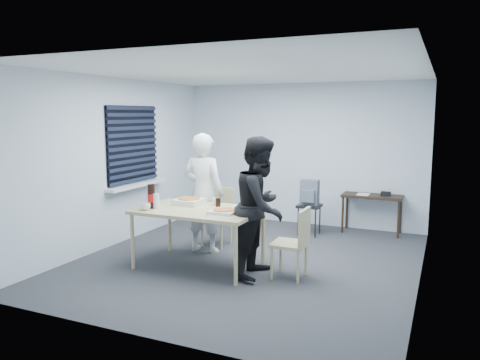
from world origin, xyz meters
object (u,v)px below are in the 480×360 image
at_px(chair_right, 296,238).
at_px(stool, 309,211).
at_px(dining_table, 199,213).
at_px(soda_bottle, 151,197).
at_px(side_table, 372,199).
at_px(person_white, 204,193).
at_px(person_black, 261,207).
at_px(backpack, 309,193).
at_px(mug_b, 215,201).
at_px(chair_far, 219,212).
at_px(mug_a, 146,207).

bearing_deg(chair_right, stool, 101.24).
distance_m(dining_table, soda_bottle, 0.67).
bearing_deg(side_table, stool, -149.17).
xyz_separation_m(dining_table, person_white, (-0.27, 0.64, 0.16)).
distance_m(chair_right, person_black, 0.59).
bearing_deg(chair_right, backpack, 101.31).
bearing_deg(chair_right, person_white, 160.51).
bearing_deg(mug_b, backpack, 65.67).
bearing_deg(person_black, chair_far, 46.35).
xyz_separation_m(side_table, mug_a, (-2.45, -3.14, 0.25)).
height_order(chair_far, soda_bottle, soda_bottle).
distance_m(person_black, mug_a, 1.52).
bearing_deg(mug_a, soda_bottle, 92.95).
bearing_deg(soda_bottle, chair_right, 8.37).
bearing_deg(mug_b, side_table, 53.70).
bearing_deg(chair_far, stool, 44.24).
bearing_deg(chair_far, person_black, -43.65).
distance_m(person_white, stool, 2.02).
bearing_deg(dining_table, side_table, 56.32).
distance_m(dining_table, stool, 2.42).
bearing_deg(backpack, mug_a, -103.84).
relative_size(dining_table, mug_b, 16.20).
bearing_deg(dining_table, chair_right, 3.28).
relative_size(stool, backpack, 1.23).
bearing_deg(person_white, mug_a, 71.99).
height_order(chair_right, person_white, person_white).
bearing_deg(dining_table, person_black, 1.91).
height_order(side_table, soda_bottle, soda_bottle).
xyz_separation_m(stool, mug_b, (-0.84, -1.86, 0.42)).
bearing_deg(chair_far, person_white, -93.44).
distance_m(stool, soda_bottle, 2.91).
relative_size(person_black, mug_a, 14.39).
xyz_separation_m(dining_table, chair_right, (1.33, 0.08, -0.22)).
height_order(person_white, person_black, same).
bearing_deg(mug_a, mug_b, 46.71).
bearing_deg(stool, chair_far, -135.76).
bearing_deg(mug_b, chair_far, 112.80).
bearing_deg(dining_table, chair_far, 102.52).
distance_m(person_white, side_table, 3.03).
relative_size(chair_far, backpack, 2.10).
relative_size(person_white, person_black, 1.00).
relative_size(stool, soda_bottle, 1.62).
bearing_deg(dining_table, soda_bottle, -160.90).
relative_size(chair_right, person_white, 0.50).
bearing_deg(soda_bottle, stool, 58.12).
distance_m(person_white, soda_bottle, 0.92).
xyz_separation_m(stool, soda_bottle, (-1.51, -2.43, 0.53)).
relative_size(person_white, soda_bottle, 5.48).
xyz_separation_m(person_white, soda_bottle, (-0.33, -0.85, 0.06)).
height_order(stool, mug_b, mug_b).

